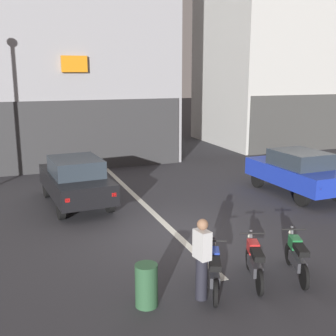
{
  "coord_description": "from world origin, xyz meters",
  "views": [
    {
      "loc": [
        -4.12,
        -10.4,
        4.39
      ],
      "look_at": [
        0.57,
        2.0,
        1.4
      ],
      "focal_mm": 45.13,
      "sensor_mm": 36.0,
      "label": 1
    }
  ],
  "objects_px": {
    "person_by_motorcycles": "(202,259)",
    "trash_bin": "(146,285)",
    "car_blue_parked_kerbside": "(297,171)",
    "motorcycle_blue_row_leftmost": "(214,270)",
    "motorcycle_red_row_left_mid": "(254,261)",
    "motorcycle_green_row_centre": "(297,256)",
    "car_black_crossing_near": "(76,180)"
  },
  "relations": [
    {
      "from": "motorcycle_green_row_centre",
      "to": "trash_bin",
      "type": "bearing_deg",
      "value": -179.83
    },
    {
      "from": "car_blue_parked_kerbside",
      "to": "motorcycle_blue_row_leftmost",
      "type": "xyz_separation_m",
      "value": [
        -6.07,
        -5.31,
        -0.43
      ]
    },
    {
      "from": "motorcycle_green_row_centre",
      "to": "car_blue_parked_kerbside",
      "type": "bearing_deg",
      "value": 52.83
    },
    {
      "from": "motorcycle_blue_row_leftmost",
      "to": "person_by_motorcycles",
      "type": "height_order",
      "value": "person_by_motorcycles"
    },
    {
      "from": "car_black_crossing_near",
      "to": "person_by_motorcycles",
      "type": "relative_size",
      "value": 2.53
    },
    {
      "from": "trash_bin",
      "to": "person_by_motorcycles",
      "type": "bearing_deg",
      "value": -7.18
    },
    {
      "from": "car_blue_parked_kerbside",
      "to": "motorcycle_green_row_centre",
      "type": "height_order",
      "value": "car_blue_parked_kerbside"
    },
    {
      "from": "car_blue_parked_kerbside",
      "to": "motorcycle_red_row_left_mid",
      "type": "bearing_deg",
      "value": -134.05
    },
    {
      "from": "motorcycle_blue_row_leftmost",
      "to": "motorcycle_green_row_centre",
      "type": "relative_size",
      "value": 0.98
    },
    {
      "from": "car_blue_parked_kerbside",
      "to": "motorcycle_blue_row_leftmost",
      "type": "relative_size",
      "value": 2.67
    },
    {
      "from": "motorcycle_red_row_left_mid",
      "to": "trash_bin",
      "type": "distance_m",
      "value": 2.48
    },
    {
      "from": "motorcycle_red_row_left_mid",
      "to": "motorcycle_green_row_centre",
      "type": "distance_m",
      "value": 1.01
    },
    {
      "from": "motorcycle_red_row_left_mid",
      "to": "person_by_motorcycles",
      "type": "distance_m",
      "value": 1.46
    },
    {
      "from": "motorcycle_blue_row_leftmost",
      "to": "motorcycle_green_row_centre",
      "type": "bearing_deg",
      "value": -1.62
    },
    {
      "from": "motorcycle_blue_row_leftmost",
      "to": "motorcycle_green_row_centre",
      "type": "distance_m",
      "value": 2.0
    },
    {
      "from": "trash_bin",
      "to": "motorcycle_green_row_centre",
      "type": "bearing_deg",
      "value": 0.17
    },
    {
      "from": "motorcycle_green_row_centre",
      "to": "trash_bin",
      "type": "relative_size",
      "value": 1.86
    },
    {
      "from": "car_blue_parked_kerbside",
      "to": "person_by_motorcycles",
      "type": "distance_m",
      "value": 8.48
    },
    {
      "from": "person_by_motorcycles",
      "to": "trash_bin",
      "type": "distance_m",
      "value": 1.19
    },
    {
      "from": "motorcycle_red_row_left_mid",
      "to": "trash_bin",
      "type": "relative_size",
      "value": 1.87
    },
    {
      "from": "motorcycle_blue_row_leftmost",
      "to": "motorcycle_red_row_left_mid",
      "type": "relative_size",
      "value": 0.98
    },
    {
      "from": "car_black_crossing_near",
      "to": "motorcycle_blue_row_leftmost",
      "type": "distance_m",
      "value": 7.1
    },
    {
      "from": "car_blue_parked_kerbside",
      "to": "motorcycle_blue_row_leftmost",
      "type": "distance_m",
      "value": 8.07
    },
    {
      "from": "motorcycle_green_row_centre",
      "to": "person_by_motorcycles",
      "type": "relative_size",
      "value": 0.95
    },
    {
      "from": "car_black_crossing_near",
      "to": "motorcycle_green_row_centre",
      "type": "height_order",
      "value": "car_black_crossing_near"
    },
    {
      "from": "motorcycle_green_row_centre",
      "to": "motorcycle_red_row_left_mid",
      "type": "bearing_deg",
      "value": 172.92
    },
    {
      "from": "car_black_crossing_near",
      "to": "person_by_motorcycles",
      "type": "bearing_deg",
      "value": -79.12
    },
    {
      "from": "car_black_crossing_near",
      "to": "motorcycle_green_row_centre",
      "type": "distance_m",
      "value": 7.89
    },
    {
      "from": "motorcycle_green_row_centre",
      "to": "motorcycle_blue_row_leftmost",
      "type": "bearing_deg",
      "value": 178.38
    },
    {
      "from": "motorcycle_blue_row_leftmost",
      "to": "motorcycle_green_row_centre",
      "type": "height_order",
      "value": "same"
    },
    {
      "from": "car_blue_parked_kerbside",
      "to": "person_by_motorcycles",
      "type": "relative_size",
      "value": 2.49
    },
    {
      "from": "car_blue_parked_kerbside",
      "to": "motorcycle_green_row_centre",
      "type": "relative_size",
      "value": 2.63
    }
  ]
}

